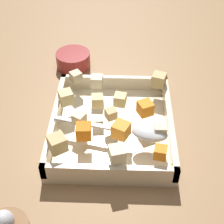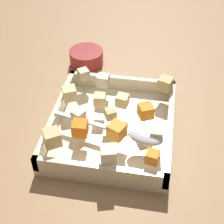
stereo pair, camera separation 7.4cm
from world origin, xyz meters
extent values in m
plane|color=#936D47|center=(0.00, 0.00, 0.00)|extent=(4.00, 4.00, 0.00)
cube|color=beige|center=(0.01, -0.01, 0.01)|extent=(0.30, 0.27, 0.01)
cube|color=beige|center=(0.01, -0.14, 0.03)|extent=(0.30, 0.01, 0.04)
cube|color=beige|center=(0.01, 0.12, 0.03)|extent=(0.30, 0.01, 0.04)
cube|color=beige|center=(-0.13, -0.01, 0.03)|extent=(0.01, 0.27, 0.04)
cube|color=beige|center=(0.16, -0.01, 0.03)|extent=(0.01, 0.27, 0.04)
cube|color=orange|center=(-0.05, 0.05, 0.07)|extent=(0.03, 0.03, 0.03)
cube|color=orange|center=(-0.05, -0.03, 0.07)|extent=(0.04, 0.04, 0.03)
cube|color=orange|center=(0.02, -0.08, 0.07)|extent=(0.04, 0.04, 0.03)
cube|color=orange|center=(-0.10, -0.11, 0.06)|extent=(0.03, 0.03, 0.02)
cube|color=#E0CC89|center=(0.05, -0.03, 0.06)|extent=(0.03, 0.03, 0.03)
cube|color=tan|center=(-0.09, 0.09, 0.07)|extent=(0.04, 0.04, 0.03)
cube|color=beige|center=(0.14, 0.08, 0.06)|extent=(0.03, 0.03, 0.02)
cube|color=#E0CC89|center=(0.06, 0.10, 0.07)|extent=(0.04, 0.04, 0.03)
cube|color=tan|center=(0.01, -0.01, 0.06)|extent=(0.03, 0.03, 0.02)
cube|color=beige|center=(-0.11, -0.02, 0.07)|extent=(0.04, 0.04, 0.03)
cube|color=beige|center=(0.12, 0.03, 0.06)|extent=(0.03, 0.03, 0.03)
cube|color=tan|center=(0.13, -0.12, 0.07)|extent=(0.04, 0.04, 0.03)
cube|color=#E0CC89|center=(0.05, 0.02, 0.06)|extent=(0.03, 0.03, 0.03)
cube|color=beige|center=(-0.01, 0.06, 0.06)|extent=(0.03, 0.03, 0.02)
cube|color=beige|center=(-0.04, -0.11, 0.06)|extent=(0.03, 0.03, 0.03)
ellipsoid|color=silver|center=(-0.05, -0.09, 0.06)|extent=(0.06, 0.08, 0.02)
cube|color=silver|center=(-0.02, 0.03, 0.05)|extent=(0.05, 0.17, 0.01)
sphere|color=#B7B7BC|center=(-0.35, 0.09, 0.23)|extent=(0.02, 0.02, 0.02)
cylinder|color=maroon|center=(0.27, 0.11, 0.02)|extent=(0.10, 0.10, 0.04)
camera|label=1|loc=(-0.54, -0.03, 0.56)|focal=54.72mm
camera|label=2|loc=(-0.53, -0.10, 0.56)|focal=54.72mm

